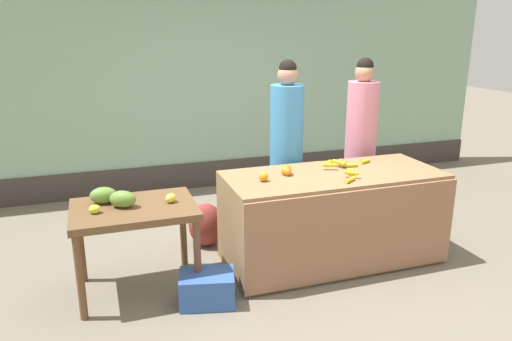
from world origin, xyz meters
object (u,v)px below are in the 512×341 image
object	(u,v)px
produce_sack	(206,225)
vendor_woman_blue_shirt	(286,150)
vendor_woman_pink_shirt	(360,143)
produce_crate	(207,288)

from	to	relation	value
produce_sack	vendor_woman_blue_shirt	bearing A→B (deg)	-0.51
vendor_woman_blue_shirt	vendor_woman_pink_shirt	xyz separation A→B (m)	(0.91, 0.06, -0.00)
vendor_woman_pink_shirt	produce_crate	distance (m)	2.46
vendor_woman_blue_shirt	produce_crate	bearing A→B (deg)	-136.32
vendor_woman_pink_shirt	produce_sack	xyz separation A→B (m)	(-1.78, -0.06, -0.72)
produce_crate	produce_sack	bearing A→B (deg)	77.09
vendor_woman_pink_shirt	produce_sack	world-z (taller)	vendor_woman_pink_shirt
produce_crate	produce_sack	xyz separation A→B (m)	(0.25, 1.07, 0.10)
produce_sack	vendor_woman_pink_shirt	bearing A→B (deg)	1.78
produce_sack	produce_crate	bearing A→B (deg)	-102.91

